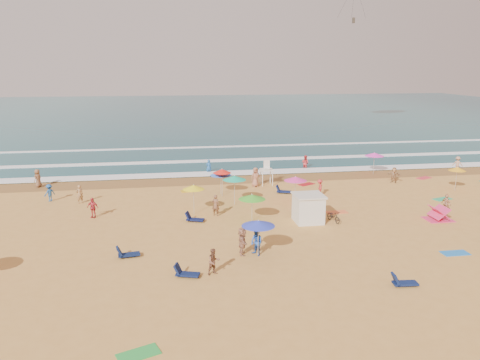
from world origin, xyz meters
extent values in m
plane|color=gold|center=(0.00, 0.00, 0.00)|extent=(220.00, 220.00, 0.00)
cube|color=#0C4756|center=(0.00, 84.00, 0.00)|extent=(220.00, 140.00, 0.18)
plane|color=olive|center=(0.00, 12.50, 0.01)|extent=(220.00, 220.00, 0.00)
cube|color=white|center=(0.00, 15.00, 0.10)|extent=(200.00, 2.20, 0.05)
cube|color=white|center=(0.00, 22.00, 0.10)|extent=(200.00, 1.60, 0.05)
cube|color=white|center=(0.00, 32.00, 0.10)|extent=(200.00, 1.20, 0.05)
cube|color=silver|center=(3.11, -1.79, 1.00)|extent=(2.00, 2.00, 2.00)
cube|color=silver|center=(3.11, -1.79, 2.06)|extent=(2.20, 2.20, 0.12)
imported|color=black|center=(5.01, -2.09, 0.42)|extent=(0.92, 1.69, 0.84)
cone|color=red|center=(-2.39, 6.31, 2.31)|extent=(1.61, 1.61, 0.35)
cone|color=#F5369F|center=(3.48, 3.20, 2.13)|extent=(1.94, 1.94, 0.35)
cone|color=#17BB90|center=(-1.69, 3.50, 2.33)|extent=(1.94, 1.94, 0.35)
cone|color=yellow|center=(-5.22, 1.47, 2.19)|extent=(1.69, 1.69, 0.35)
cone|color=#FF38CA|center=(14.83, 12.50, 2.17)|extent=(2.04, 2.04, 0.35)
cone|color=#FFAE1A|center=(19.42, 4.72, 2.10)|extent=(1.56, 1.56, 0.35)
cone|color=blue|center=(-1.87, -7.62, 2.14)|extent=(2.03, 2.03, 0.35)
cone|color=#3777FB|center=(-2.44, 6.96, 1.94)|extent=(1.94, 1.94, 0.35)
cone|color=green|center=(-1.03, -1.00, 1.90)|extent=(2.02, 2.02, 0.35)
cube|color=#0D1B45|center=(-9.69, -6.55, 0.17)|extent=(1.37, 0.75, 0.34)
cube|color=#0D1945|center=(-6.28, -9.90, 0.17)|extent=(1.41, 0.93, 0.34)
cube|color=#0D1545|center=(-5.25, -0.45, 0.17)|extent=(1.41, 0.96, 0.34)
cube|color=#0E1C4A|center=(5.08, -12.82, 0.17)|extent=(1.34, 0.67, 0.34)
cube|color=#0E1A49|center=(3.33, 6.32, 0.17)|extent=(1.41, 0.99, 0.34)
cube|color=green|center=(-8.62, -16.78, 0.01)|extent=(1.90, 1.41, 0.03)
cube|color=gold|center=(-5.17, 8.49, 0.01)|extent=(1.80, 1.08, 0.03)
cube|color=orange|center=(6.08, 0.07, 0.01)|extent=(1.74, 0.94, 0.03)
cube|color=#B1161B|center=(6.35, 9.23, 0.01)|extent=(1.90, 1.56, 0.03)
cube|color=blue|center=(10.40, -9.13, 0.01)|extent=(1.70, 0.87, 0.03)
cube|color=#2BAD70|center=(16.61, 2.25, 0.01)|extent=(1.88, 1.33, 0.03)
cube|color=#DD3441|center=(19.26, 9.89, 0.01)|extent=(1.90, 1.51, 0.03)
imported|color=#AE7D50|center=(15.21, 8.59, 0.78)|extent=(1.43, 1.23, 1.56)
imported|color=brown|center=(-4.81, -9.77, 0.76)|extent=(0.90, 0.81, 1.52)
imported|color=#21569E|center=(-17.32, 7.01, 0.76)|extent=(1.10, 1.08, 1.51)
imported|color=blue|center=(-1.93, -7.47, 0.84)|extent=(0.97, 1.03, 1.68)
imported|color=tan|center=(24.74, 12.51, 0.81)|extent=(1.21, 1.09, 1.63)
imported|color=#C5313A|center=(-12.98, 1.76, 0.80)|extent=(1.01, 0.69, 1.59)
imported|color=#AB6A4E|center=(1.20, 9.17, 0.95)|extent=(1.03, 0.78, 1.89)
imported|color=#A3784B|center=(-14.64, 5.98, 0.80)|extent=(0.69, 0.60, 1.60)
imported|color=brown|center=(-3.58, 0.77, 0.85)|extent=(0.74, 0.65, 1.70)
imported|color=#235FA4|center=(-2.71, 15.96, 0.60)|extent=(0.64, 0.43, 1.71)
imported|color=brown|center=(-19.56, 12.29, 0.88)|extent=(0.87, 1.02, 1.77)
imported|color=tan|center=(14.57, -1.43, 0.76)|extent=(0.60, 0.96, 1.53)
imported|color=tan|center=(-2.78, -7.21, 0.88)|extent=(0.69, 1.68, 1.76)
imported|color=red|center=(8.35, 16.36, 0.64)|extent=(1.07, 1.10, 1.79)
imported|color=red|center=(6.30, 5.09, 0.75)|extent=(0.77, 1.07, 1.50)
cube|color=#3F3326|center=(24.51, 44.25, 18.80)|extent=(0.40, 0.30, 0.90)
camera|label=1|loc=(-7.17, -33.97, 11.39)|focal=35.00mm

